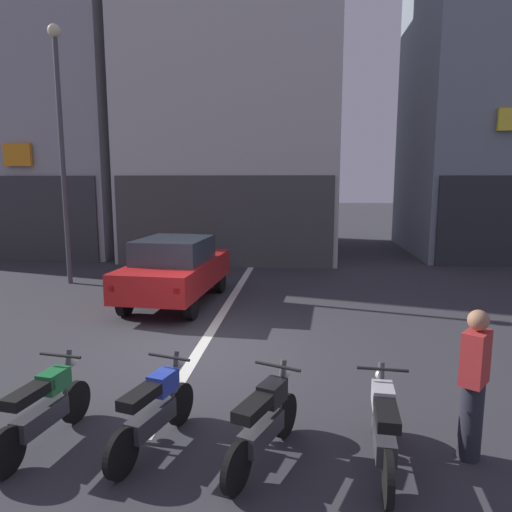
{
  "coord_description": "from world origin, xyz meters",
  "views": [
    {
      "loc": [
        1.83,
        -7.89,
        2.99
      ],
      "look_at": [
        0.81,
        2.0,
        1.4
      ],
      "focal_mm": 32.74,
      "sensor_mm": 36.0,
      "label": 1
    }
  ],
  "objects_px": {
    "car_red_crossing_near": "(176,268)",
    "motorcycle_silver_row_right_mid": "(383,427)",
    "motorcycle_green_row_leftmost": "(44,408)",
    "motorcycle_black_row_centre": "(264,421)",
    "motorcycle_blue_row_left_mid": "(154,409)",
    "street_lamp": "(61,132)",
    "person_by_motorcycles": "(474,384)"
  },
  "relations": [
    {
      "from": "car_red_crossing_near",
      "to": "motorcycle_silver_row_right_mid",
      "type": "distance_m",
      "value": 7.52
    },
    {
      "from": "motorcycle_green_row_leftmost",
      "to": "motorcycle_black_row_centre",
      "type": "bearing_deg",
      "value": -0.99
    },
    {
      "from": "motorcycle_blue_row_left_mid",
      "to": "motorcycle_green_row_leftmost",
      "type": "bearing_deg",
      "value": -175.83
    },
    {
      "from": "street_lamp",
      "to": "motorcycle_green_row_leftmost",
      "type": "distance_m",
      "value": 10.01
    },
    {
      "from": "person_by_motorcycles",
      "to": "motorcycle_green_row_leftmost",
      "type": "bearing_deg",
      "value": -177.16
    },
    {
      "from": "motorcycle_green_row_leftmost",
      "to": "car_red_crossing_near",
      "type": "bearing_deg",
      "value": 91.95
    },
    {
      "from": "street_lamp",
      "to": "motorcycle_blue_row_left_mid",
      "type": "relative_size",
      "value": 4.47
    },
    {
      "from": "motorcycle_green_row_leftmost",
      "to": "motorcycle_blue_row_left_mid",
      "type": "distance_m",
      "value": 1.26
    },
    {
      "from": "car_red_crossing_near",
      "to": "motorcycle_black_row_centre",
      "type": "relative_size",
      "value": 2.67
    },
    {
      "from": "motorcycle_green_row_leftmost",
      "to": "motorcycle_black_row_centre",
      "type": "relative_size",
      "value": 1.05
    },
    {
      "from": "car_red_crossing_near",
      "to": "motorcycle_black_row_centre",
      "type": "distance_m",
      "value": 6.95
    },
    {
      "from": "motorcycle_green_row_leftmost",
      "to": "motorcycle_silver_row_right_mid",
      "type": "xyz_separation_m",
      "value": [
        3.75,
        -0.03,
        0.0
      ]
    },
    {
      "from": "street_lamp",
      "to": "motorcycle_silver_row_right_mid",
      "type": "relative_size",
      "value": 4.35
    },
    {
      "from": "street_lamp",
      "to": "person_by_motorcycles",
      "type": "relative_size",
      "value": 4.35
    },
    {
      "from": "person_by_motorcycles",
      "to": "street_lamp",
      "type": "bearing_deg",
      "value": 137.29
    },
    {
      "from": "car_red_crossing_near",
      "to": "motorcycle_blue_row_left_mid",
      "type": "distance_m",
      "value": 6.43
    },
    {
      "from": "motorcycle_silver_row_right_mid",
      "to": "motorcycle_blue_row_left_mid",
      "type": "bearing_deg",
      "value": 177.19
    },
    {
      "from": "motorcycle_blue_row_left_mid",
      "to": "motorcycle_black_row_centre",
      "type": "relative_size",
      "value": 1.03
    },
    {
      "from": "street_lamp",
      "to": "motorcycle_black_row_centre",
      "type": "height_order",
      "value": "street_lamp"
    },
    {
      "from": "motorcycle_green_row_leftmost",
      "to": "motorcycle_silver_row_right_mid",
      "type": "distance_m",
      "value": 3.75
    },
    {
      "from": "motorcycle_blue_row_left_mid",
      "to": "person_by_motorcycles",
      "type": "bearing_deg",
      "value": 2.36
    },
    {
      "from": "motorcycle_blue_row_left_mid",
      "to": "street_lamp",
      "type": "bearing_deg",
      "value": 122.69
    },
    {
      "from": "motorcycle_green_row_leftmost",
      "to": "person_by_motorcycles",
      "type": "height_order",
      "value": "person_by_motorcycles"
    },
    {
      "from": "motorcycle_silver_row_right_mid",
      "to": "street_lamp",
      "type": "bearing_deg",
      "value": 133.01
    },
    {
      "from": "motorcycle_silver_row_right_mid",
      "to": "person_by_motorcycles",
      "type": "xyz_separation_m",
      "value": [
        0.97,
        0.27,
        0.4
      ]
    },
    {
      "from": "car_red_crossing_near",
      "to": "motorcycle_green_row_leftmost",
      "type": "distance_m",
      "value": 6.36
    },
    {
      "from": "motorcycle_silver_row_right_mid",
      "to": "car_red_crossing_near",
      "type": "bearing_deg",
      "value": 121.94
    },
    {
      "from": "car_red_crossing_near",
      "to": "street_lamp",
      "type": "xyz_separation_m",
      "value": [
        -3.79,
        1.95,
        3.5
      ]
    },
    {
      "from": "motorcycle_green_row_leftmost",
      "to": "street_lamp",
      "type": "bearing_deg",
      "value": 115.8
    },
    {
      "from": "car_red_crossing_near",
      "to": "motorcycle_silver_row_right_mid",
      "type": "relative_size",
      "value": 2.52
    },
    {
      "from": "street_lamp",
      "to": "person_by_motorcycles",
      "type": "height_order",
      "value": "street_lamp"
    },
    {
      "from": "car_red_crossing_near",
      "to": "motorcycle_green_row_leftmost",
      "type": "xyz_separation_m",
      "value": [
        0.22,
        -6.34,
        -0.43
      ]
    }
  ]
}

